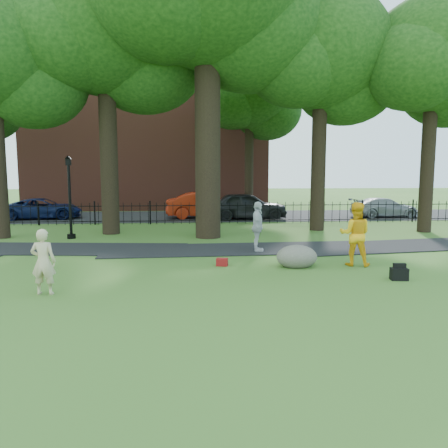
{
  "coord_description": "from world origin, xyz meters",
  "views": [
    {
      "loc": [
        -0.73,
        -12.15,
        2.95
      ],
      "look_at": [
        0.33,
        2.0,
        1.2
      ],
      "focal_mm": 35.0,
      "sensor_mm": 36.0,
      "label": 1
    }
  ],
  "objects": [
    {
      "name": "man",
      "position": [
        4.33,
        0.89,
        0.99
      ],
      "size": [
        1.16,
        1.03,
        1.98
      ],
      "primitive_type": "imported",
      "rotation": [
        0.0,
        0.0,
        2.8
      ],
      "color": "#FFB115",
      "rests_on": "ground"
    },
    {
      "name": "pedestrian",
      "position": [
        1.66,
        3.39,
        0.92
      ],
      "size": [
        0.63,
        1.14,
        1.83
      ],
      "primitive_type": "imported",
      "rotation": [
        0.0,
        0.0,
        1.39
      ],
      "color": "silver",
      "rests_on": "ground"
    },
    {
      "name": "iron_fence",
      "position": [
        0.0,
        12.0,
        0.6
      ],
      "size": [
        44.0,
        0.04,
        1.2
      ],
      "color": "black",
      "rests_on": "ground"
    },
    {
      "name": "backpack",
      "position": [
        4.86,
        -1.0,
        0.16
      ],
      "size": [
        0.47,
        0.32,
        0.33
      ],
      "primitive_type": "cube",
      "rotation": [
        0.0,
        0.0,
        -0.12
      ],
      "color": "black",
      "rests_on": "ground"
    },
    {
      "name": "silver_car",
      "position": [
        11.48,
        14.57,
        0.61
      ],
      "size": [
        4.35,
        2.01,
        1.23
      ],
      "primitive_type": "imported",
      "rotation": [
        0.0,
        0.0,
        1.64
      ],
      "color": "#93959B",
      "rests_on": "ground"
    },
    {
      "name": "street",
      "position": [
        0.0,
        16.0,
        0.0
      ],
      "size": [
        80.0,
        7.0,
        0.02
      ],
      "primitive_type": "cube",
      "color": "black",
      "rests_on": "ground"
    },
    {
      "name": "footpath",
      "position": [
        1.0,
        3.9,
        0.0
      ],
      "size": [
        36.07,
        3.85,
        0.03
      ],
      "primitive_type": "cube",
      "rotation": [
        0.0,
        0.0,
        0.03
      ],
      "color": "black",
      "rests_on": "ground"
    },
    {
      "name": "red_sedan",
      "position": [
        0.18,
        14.86,
        0.81
      ],
      "size": [
        4.99,
        1.9,
        1.62
      ],
      "primitive_type": "imported",
      "rotation": [
        0.0,
        0.0,
        1.61
      ],
      "color": "#9F200C",
      "rests_on": "ground"
    },
    {
      "name": "red_bag",
      "position": [
        0.21,
        1.13,
        0.12
      ],
      "size": [
        0.39,
        0.29,
        0.24
      ],
      "primitive_type": "cube",
      "rotation": [
        0.0,
        0.0,
        -0.23
      ],
      "color": "maroon",
      "rests_on": "ground"
    },
    {
      "name": "woman",
      "position": [
        -4.25,
        -1.7,
        0.79
      ],
      "size": [
        0.59,
        0.4,
        1.59
      ],
      "primitive_type": "imported",
      "rotation": [
        0.0,
        0.0,
        3.11
      ],
      "color": "beige",
      "rests_on": "ground"
    },
    {
      "name": "navy_van",
      "position": [
        -9.76,
        15.14,
        0.63
      ],
      "size": [
        4.74,
        2.54,
        1.27
      ],
      "primitive_type": "imported",
      "rotation": [
        0.0,
        0.0,
        1.67
      ],
      "color": "#0D1741",
      "rests_on": "ground"
    },
    {
      "name": "tree_row",
      "position": [
        0.52,
        8.4,
        8.15
      ],
      "size": [
        26.82,
        7.96,
        12.42
      ],
      "color": "black",
      "rests_on": "ground"
    },
    {
      "name": "lamppost",
      "position": [
        -5.96,
        7.11,
        1.76
      ],
      "size": [
        0.36,
        0.36,
        3.59
      ],
      "rotation": [
        0.0,
        0.0,
        0.17
      ],
      "color": "black",
      "rests_on": "ground"
    },
    {
      "name": "grey_car",
      "position": [
        2.61,
        13.95,
        0.82
      ],
      "size": [
        4.87,
        2.02,
        1.65
      ],
      "primitive_type": "imported",
      "rotation": [
        0.0,
        0.0,
        1.59
      ],
      "color": "black",
      "rests_on": "ground"
    },
    {
      "name": "ground",
      "position": [
        0.0,
        0.0,
        0.0
      ],
      "size": [
        120.0,
        120.0,
        0.0
      ],
      "primitive_type": "plane",
      "color": "#3A6423",
      "rests_on": "ground"
    },
    {
      "name": "boulder",
      "position": [
        2.49,
        0.84,
        0.37
      ],
      "size": [
        1.51,
        1.33,
        0.74
      ],
      "primitive_type": "ellipsoid",
      "rotation": [
        0.0,
        0.0,
        -0.36
      ],
      "color": "#605D50",
      "rests_on": "ground"
    },
    {
      "name": "brick_building",
      "position": [
        -4.0,
        24.0,
        6.0
      ],
      "size": [
        18.0,
        8.0,
        12.0
      ],
      "primitive_type": "cube",
      "color": "brown",
      "rests_on": "ground"
    }
  ]
}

